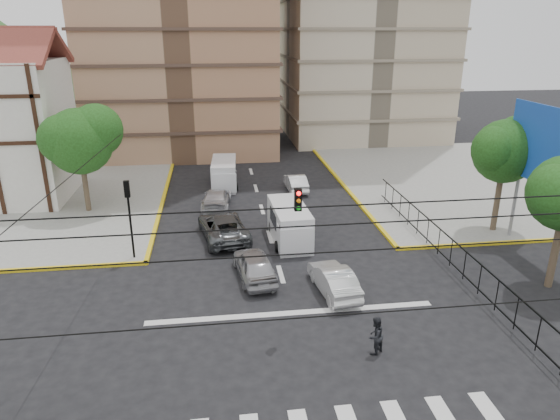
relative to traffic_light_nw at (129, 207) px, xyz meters
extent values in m
plane|color=black|center=(7.80, -7.80, -3.11)|extent=(160.00, 160.00, 0.00)
cube|color=gray|center=(27.80, 12.20, -3.04)|extent=(26.00, 26.00, 0.15)
cube|color=silver|center=(7.80, -6.60, -3.11)|extent=(13.00, 0.40, 0.01)
cylinder|color=slate|center=(22.30, -3.80, -0.96)|extent=(0.20, 0.20, 4.00)
cylinder|color=slate|center=(22.30, 0.20, -0.96)|extent=(0.20, 0.20, 4.00)
cube|color=silver|center=(22.30, -1.80, 3.04)|extent=(0.25, 6.00, 4.00)
cube|color=blue|center=(22.10, -1.80, 3.04)|extent=(0.08, 6.20, 4.20)
cylinder|color=#473828|center=(20.80, -5.80, -1.01)|extent=(0.36, 0.36, 4.20)
sphere|color=#1D4012|center=(20.08, -6.10, 1.91)|extent=(2.70, 2.70, 2.70)
cylinder|color=#473828|center=(21.80, 1.20, -0.87)|extent=(0.36, 0.36, 4.48)
sphere|color=#1D4012|center=(21.80, 1.20, 2.05)|extent=(3.80, 3.80, 3.80)
sphere|color=#1D4012|center=(22.75, 1.50, 2.62)|extent=(3.04, 3.04, 3.04)
sphere|color=#1D4012|center=(21.04, 0.90, 2.24)|extent=(2.85, 2.85, 2.85)
cylinder|color=#473828|center=(-4.20, 8.20, -1.01)|extent=(0.36, 0.36, 4.20)
sphere|color=#1D4012|center=(-4.20, 8.20, 1.89)|extent=(4.40, 4.40, 4.40)
sphere|color=#1D4012|center=(-3.10, 8.50, 2.55)|extent=(3.52, 3.52, 3.52)
sphere|color=#1D4012|center=(-5.08, 7.90, 2.11)|extent=(3.30, 3.30, 3.30)
cylinder|color=black|center=(0.00, 0.00, -1.21)|extent=(0.12, 0.12, 3.50)
cube|color=black|center=(0.00, 0.00, 0.99)|extent=(0.28, 0.22, 0.90)
sphere|color=#FF0C0C|center=(0.00, 0.00, 1.29)|extent=(0.17, 0.17, 0.17)
cube|color=black|center=(7.80, -7.80, 2.69)|extent=(0.28, 0.22, 0.90)
cylinder|color=black|center=(7.80, -16.80, 3.14)|extent=(18.00, 0.03, 0.03)
cube|color=silver|center=(8.89, 1.50, -2.01)|extent=(2.13, 4.88, 2.21)
cube|color=silver|center=(8.89, -0.42, -2.15)|extent=(1.87, 1.23, 1.54)
cube|color=black|center=(8.89, -0.75, -1.62)|extent=(1.78, 0.18, 0.86)
cylinder|color=black|center=(7.98, -0.03, -2.78)|extent=(0.25, 0.67, 0.67)
cylinder|color=black|center=(9.80, -0.03, -2.78)|extent=(0.25, 0.67, 0.67)
cylinder|color=black|center=(7.98, 3.04, -2.78)|extent=(0.25, 0.67, 0.67)
cylinder|color=black|center=(9.80, 3.04, -2.78)|extent=(0.25, 0.67, 0.67)
cube|color=silver|center=(5.33, 13.12, -2.04)|extent=(2.13, 4.78, 2.15)
cube|color=silver|center=(5.33, 11.24, -2.18)|extent=(1.84, 1.22, 1.50)
cube|color=black|center=(5.33, 10.92, -1.66)|extent=(1.73, 0.20, 0.84)
cylinder|color=black|center=(4.44, 11.62, -2.78)|extent=(0.25, 0.66, 0.66)
cylinder|color=black|center=(6.22, 11.62, -2.78)|extent=(0.25, 0.66, 0.66)
cylinder|color=black|center=(4.44, 14.61, -2.78)|extent=(0.25, 0.66, 0.66)
cylinder|color=black|center=(6.22, 14.61, -2.78)|extent=(0.25, 0.66, 0.66)
imported|color=#A3A3A7|center=(6.43, -3.01, -2.38)|extent=(2.26, 4.50, 1.47)
imported|color=white|center=(10.08, -4.99, -2.44)|extent=(1.93, 4.25, 1.35)
imported|color=#4F5356|center=(4.98, 2.37, -2.36)|extent=(3.37, 5.78, 1.51)
imported|color=silver|center=(4.64, 7.93, -2.43)|extent=(2.36, 4.86, 1.36)
imported|color=#28292B|center=(9.67, 6.27, -2.48)|extent=(1.74, 3.82, 1.27)
imported|color=white|center=(10.87, 11.22, -2.46)|extent=(1.48, 3.98, 1.30)
imported|color=black|center=(10.56, -9.91, -2.32)|extent=(0.98, 0.94, 1.58)
camera|label=1|loc=(4.70, -25.83, 8.93)|focal=32.00mm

